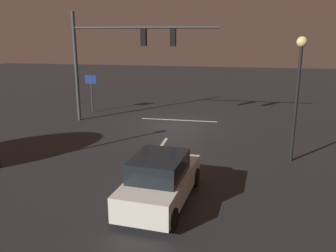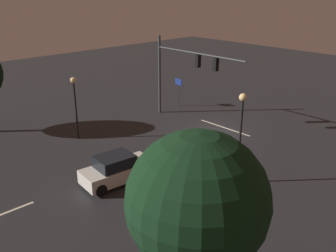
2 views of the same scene
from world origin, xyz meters
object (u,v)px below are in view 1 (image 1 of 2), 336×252
at_px(street_lamp_left_kerb, 299,77).
at_px(route_sign, 91,85).
at_px(car_approaching, 160,180).
at_px(traffic_signal_assembly, 119,49).

relative_size(street_lamp_left_kerb, route_sign, 2.00).
distance_m(car_approaching, route_sign, 15.07).
xyz_separation_m(traffic_signal_assembly, street_lamp_left_kerb, (-9.72, 5.31, -0.88)).
bearing_deg(street_lamp_left_kerb, route_sign, -31.41).
bearing_deg(traffic_signal_assembly, street_lamp_left_kerb, 151.35).
bearing_deg(route_sign, traffic_signal_assembly, 140.78).
xyz_separation_m(traffic_signal_assembly, car_approaching, (-4.82, 10.33, -3.84)).
relative_size(car_approaching, street_lamp_left_kerb, 0.83).
relative_size(traffic_signal_assembly, car_approaching, 2.02).
bearing_deg(car_approaching, route_sign, -58.48).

